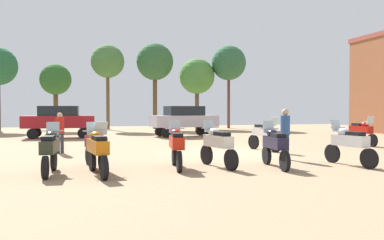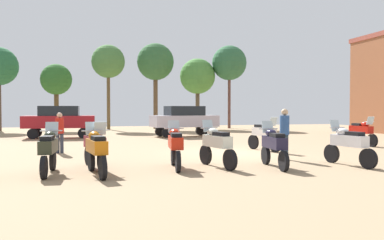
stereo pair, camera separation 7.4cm
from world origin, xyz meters
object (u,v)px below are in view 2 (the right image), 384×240
(car_1, at_px, (59,119))
(tree_5, at_px, (56,80))
(motorcycle_1, at_px, (49,149))
(tree_7, at_px, (155,63))
(motorcycle_8, at_px, (361,131))
(tree_8, at_px, (108,62))
(motorcycle_10, at_px, (96,149))
(car_2, at_px, (184,119))
(tree_4, at_px, (229,63))
(person_1, at_px, (60,130))
(motorcycle_6, at_px, (217,144))
(motorcycle_9, at_px, (175,145))
(motorcycle_11, at_px, (95,145))
(motorcycle_2, at_px, (264,134))
(tree_2, at_px, (198,77))
(person_2, at_px, (285,130))
(motorcycle_7, at_px, (274,145))
(motorcycle_3, at_px, (348,143))

(car_1, bearing_deg, tree_5, 7.19)
(motorcycle_1, height_order, tree_7, tree_7)
(motorcycle_8, relative_size, tree_7, 0.28)
(tree_8, bearing_deg, motorcycle_10, -93.15)
(car_2, height_order, tree_5, tree_5)
(tree_4, bearing_deg, motorcycle_8, -88.49)
(person_1, relative_size, tree_8, 0.23)
(motorcycle_6, height_order, motorcycle_9, motorcycle_6)
(motorcycle_1, bearing_deg, motorcycle_10, -15.47)
(motorcycle_6, bearing_deg, tree_8, 82.67)
(motorcycle_9, bearing_deg, car_2, 82.13)
(motorcycle_10, distance_m, motorcycle_11, 1.18)
(motorcycle_1, xyz_separation_m, tree_4, (13.64, 23.33, 5.34))
(motorcycle_10, height_order, motorcycle_11, motorcycle_11)
(motorcycle_2, bearing_deg, tree_8, -87.89)
(car_2, bearing_deg, motorcycle_6, 163.19)
(motorcycle_1, height_order, person_1, person_1)
(motorcycle_8, xyz_separation_m, tree_7, (-7.25, 19.07, 5.32))
(motorcycle_1, height_order, tree_5, tree_5)
(tree_2, bearing_deg, motorcycle_2, -96.64)
(tree_2, bearing_deg, person_1, -120.29)
(person_2, xyz_separation_m, tree_5, (-9.61, 22.27, 3.15))
(motorcycle_1, xyz_separation_m, motorcycle_10, (1.29, -0.44, 0.01))
(motorcycle_9, xyz_separation_m, tree_5, (-5.36, 23.41, 3.51))
(motorcycle_10, relative_size, tree_5, 0.40)
(motorcycle_11, distance_m, car_1, 13.87)
(motorcycle_7, height_order, motorcycle_9, motorcycle_9)
(person_1, height_order, tree_5, tree_5)
(tree_5, bearing_deg, motorcycle_6, -74.17)
(tree_4, height_order, tree_5, tree_4)
(tree_2, bearing_deg, tree_8, -177.13)
(car_1, bearing_deg, motorcycle_10, -170.56)
(tree_4, bearing_deg, tree_8, 178.59)
(car_1, bearing_deg, motorcycle_3, -144.97)
(car_2, bearing_deg, motorcycle_1, 144.88)
(person_1, bearing_deg, motorcycle_11, -57.44)
(motorcycle_7, relative_size, tree_5, 0.38)
(person_1, bearing_deg, motorcycle_8, 15.65)
(car_1, bearing_deg, motorcycle_11, -170.00)
(motorcycle_11, xyz_separation_m, car_2, (5.85, 13.05, 0.45))
(motorcycle_6, bearing_deg, motorcycle_8, 16.23)
(tree_2, relative_size, tree_4, 0.84)
(tree_4, relative_size, tree_7, 0.99)
(tree_2, bearing_deg, car_1, -140.41)
(car_1, bearing_deg, tree_2, -48.90)
(motorcycle_1, relative_size, tree_2, 0.33)
(motorcycle_10, height_order, car_1, car_1)
(person_2, bearing_deg, motorcycle_3, 5.81)
(person_1, relative_size, tree_7, 0.21)
(motorcycle_9, bearing_deg, tree_8, 98.95)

